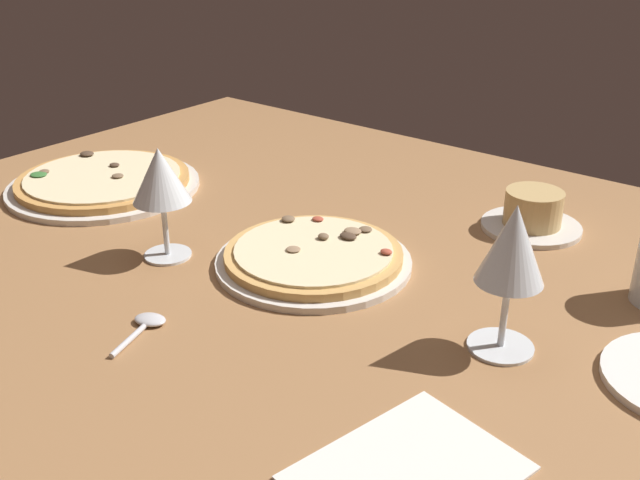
# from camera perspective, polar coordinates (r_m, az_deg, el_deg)

# --- Properties ---
(dining_table) EXTENTS (1.50, 1.10, 0.04)m
(dining_table) POSITION_cam_1_polar(r_m,az_deg,el_deg) (1.06, 0.49, -2.04)
(dining_table) COLOR #996B42
(dining_table) RESTS_ON ground
(pizza_main) EXTENTS (0.27, 0.27, 0.03)m
(pizza_main) POSITION_cam_1_polar(r_m,az_deg,el_deg) (1.02, -0.49, -1.32)
(pizza_main) COLOR silver
(pizza_main) RESTS_ON dining_table
(pizza_side) EXTENTS (0.33, 0.33, 0.03)m
(pizza_side) POSITION_cam_1_polar(r_m,az_deg,el_deg) (1.34, -16.42, 4.34)
(pizza_side) COLOR silver
(pizza_side) RESTS_ON dining_table
(ramekin_on_saucer) EXTENTS (0.15, 0.15, 0.06)m
(ramekin_on_saucer) POSITION_cam_1_polar(r_m,az_deg,el_deg) (1.17, 16.16, 1.96)
(ramekin_on_saucer) COLOR silver
(ramekin_on_saucer) RESTS_ON dining_table
(wine_glass_far) EXTENTS (0.08, 0.08, 0.16)m
(wine_glass_far) POSITION_cam_1_polar(r_m,az_deg,el_deg) (1.02, -12.26, 4.62)
(wine_glass_far) COLOR silver
(wine_glass_far) RESTS_ON dining_table
(wine_glass_near) EXTENTS (0.08, 0.08, 0.18)m
(wine_glass_near) POSITION_cam_1_polar(r_m,az_deg,el_deg) (0.81, 14.68, -0.74)
(wine_glass_near) COLOR silver
(wine_glass_near) RESTS_ON dining_table
(paper_menu) EXTENTS (0.18, 0.22, 0.00)m
(paper_menu) POSITION_cam_1_polar(r_m,az_deg,el_deg) (0.69, 6.79, -17.48)
(paper_menu) COLOR white
(paper_menu) RESTS_ON dining_table
(spoon) EXTENTS (0.05, 0.10, 0.01)m
(spoon) POSITION_cam_1_polar(r_m,az_deg,el_deg) (0.90, -13.38, -6.37)
(spoon) COLOR silver
(spoon) RESTS_ON dining_table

